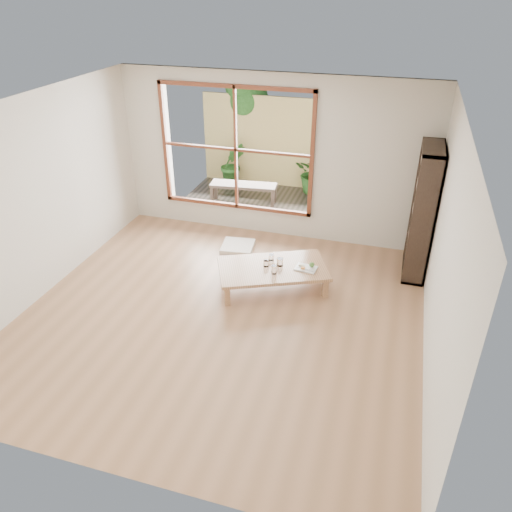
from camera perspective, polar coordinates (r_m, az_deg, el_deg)
The scene contains 15 objects.
ground at distance 6.50m, azimuth -3.90°, elevation -6.66°, with size 5.00×5.00×0.00m, color #AD7C56.
low_table at distance 6.87m, azimuth 1.92°, elevation -1.55°, with size 1.68×1.37×0.32m.
floor_cushion at distance 7.97m, azimuth -2.10°, elevation 1.09°, with size 0.49×0.49×0.07m, color silver.
bookshelf at distance 7.33m, azimuth 18.51°, elevation 4.73°, with size 0.30×0.85×1.88m, color #30251B.
glass_tall at distance 6.68m, azimuth 2.08°, elevation -1.56°, with size 0.07×0.07×0.13m, color silver.
glass_mid at distance 6.86m, azimuth 2.76°, elevation -0.70°, with size 0.08×0.08×0.11m, color silver.
glass_short at distance 7.00m, azimuth 1.75°, elevation -0.14°, with size 0.07×0.07×0.09m, color silver.
glass_small at distance 6.85m, azimuth 1.18°, elevation -0.85°, with size 0.07×0.07×0.09m, color silver.
food_tray at distance 6.84m, azimuth 5.85°, elevation -1.29°, with size 0.31×0.23×0.09m.
deck at distance 9.61m, azimuth 0.05°, elevation 6.08°, with size 2.80×2.00×0.05m, color #383029.
garden_bench at distance 9.42m, azimuth -1.45°, elevation 7.90°, with size 1.26×0.50×0.39m.
bamboo_fence at distance 10.21m, azimuth 1.70°, elevation 12.87°, with size 2.80×0.06×1.80m, color #DAC86F.
shrub_right at distance 9.96m, azimuth 6.77°, elevation 9.47°, with size 0.75×0.65×0.84m, color #2D6826.
shrub_left at distance 10.26m, azimuth -2.67°, elevation 10.46°, with size 0.50×0.40×0.90m, color #2D6826.
garden_tree at distance 10.49m, azimuth -1.53°, elevation 17.43°, with size 1.04×0.85×2.22m.
Camera 1 is at (1.92, -4.88, 3.84)m, focal length 35.00 mm.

